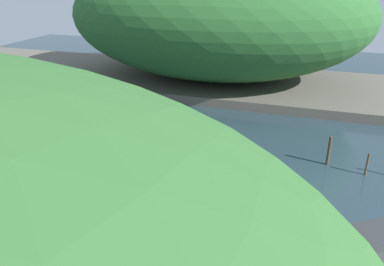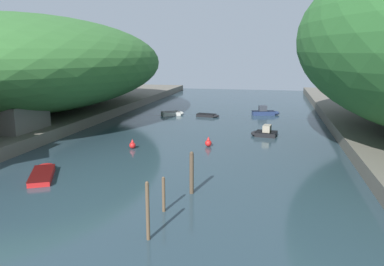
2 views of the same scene
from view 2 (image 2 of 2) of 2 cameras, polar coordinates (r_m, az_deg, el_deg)
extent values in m
plane|color=#283D47|center=(42.13, 0.27, -1.58)|extent=(130.00, 130.00, 0.00)
ellipsoid|color=#387033|center=(62.04, -24.13, 9.64)|extent=(38.41, 53.77, 14.16)
cube|color=slate|center=(47.13, -25.62, 2.16)|extent=(5.37, 6.37, 2.91)
pyramid|color=brown|center=(46.86, -25.85, 4.60)|extent=(5.79, 6.87, 1.14)
cube|color=black|center=(46.65, 11.24, -0.14)|extent=(2.76, 2.48, 0.53)
ellipsoid|color=black|center=(46.86, 9.75, -0.02)|extent=(1.52, 2.19, 0.53)
cube|color=black|center=(46.59, 11.25, 0.20)|extent=(2.81, 2.53, 0.03)
cube|color=#9E937F|center=(46.50, 11.36, 0.68)|extent=(1.08, 1.61, 0.85)
cube|color=navy|center=(62.46, 10.80, 3.01)|extent=(3.81, 2.26, 0.66)
ellipsoid|color=navy|center=(62.89, 12.39, 3.00)|extent=(2.07, 1.73, 0.66)
cube|color=black|center=(62.40, 10.81, 3.32)|extent=(3.89, 2.30, 0.03)
cube|color=#333842|center=(62.31, 10.73, 3.72)|extent=(1.46, 1.26, 0.91)
cube|color=red|center=(32.91, -21.89, -6.04)|extent=(3.55, 4.82, 0.42)
ellipsoid|color=red|center=(35.08, -21.46, -4.90)|extent=(2.43, 2.75, 0.42)
cube|color=#450A0A|center=(32.84, -21.93, -5.66)|extent=(3.62, 4.92, 0.03)
cube|color=silver|center=(61.17, -3.26, 2.98)|extent=(3.41, 3.02, 0.59)
ellipsoid|color=silver|center=(61.54, -1.96, 3.05)|extent=(2.12, 2.22, 0.59)
cube|color=#504E4A|center=(61.12, -3.26, 3.27)|extent=(3.48, 3.08, 0.03)
cube|color=black|center=(59.92, 2.18, 2.72)|extent=(3.12, 2.03, 0.42)
ellipsoid|color=black|center=(59.43, 3.49, 2.63)|extent=(1.69, 1.69, 0.42)
cube|color=black|center=(59.89, 2.18, 2.93)|extent=(3.19, 2.07, 0.03)
cylinder|color=brown|center=(20.63, -6.76, -11.88)|extent=(0.21, 0.21, 3.20)
sphere|color=brown|center=(20.02, -6.88, -7.58)|extent=(0.19, 0.19, 0.19)
cylinder|color=brown|center=(24.18, -4.35, -9.43)|extent=(0.21, 0.21, 2.20)
sphere|color=brown|center=(23.79, -4.39, -6.87)|extent=(0.19, 0.19, 0.19)
cylinder|color=#4C3D2D|center=(26.97, -0.06, -6.26)|extent=(0.31, 0.31, 2.93)
sphere|color=#4C3D2D|center=(26.53, -0.06, -3.12)|extent=(0.28, 0.28, 0.28)
sphere|color=red|center=(40.31, -9.06, -1.87)|extent=(0.67, 0.67, 0.67)
cone|color=red|center=(40.19, -9.08, -1.17)|extent=(0.34, 0.34, 0.34)
sphere|color=red|center=(40.67, 2.51, -1.56)|extent=(0.73, 0.73, 0.73)
cone|color=red|center=(40.54, 2.51, -0.81)|extent=(0.37, 0.37, 0.37)
camera|label=1|loc=(50.51, -45.88, 17.80)|focal=35.00mm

